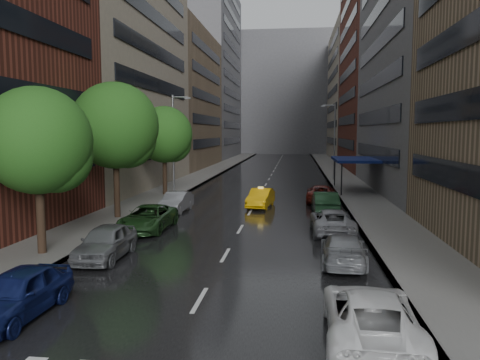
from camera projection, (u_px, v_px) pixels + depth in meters
The scene contains 16 objects.
ground at pixel (169, 354), 12.36m from camera, with size 220.00×220.00×0.00m, color gray.
road at pixel (271, 176), 61.74m from camera, with size 14.00×140.00×0.01m, color black.
sidewalk_left at pixel (204, 175), 62.80m from camera, with size 4.00×140.00×0.15m, color gray.
sidewalk_right at pixel (340, 176), 60.67m from camera, with size 4.00×140.00×0.15m, color gray.
buildings_left at pixel (175, 64), 70.55m from camera, with size 8.00×108.00×38.00m.
buildings_right at pixel (382, 65), 65.03m from camera, with size 8.05×109.10×36.00m.
building_far at pixel (285, 94), 127.25m from camera, with size 40.00×14.00×32.00m, color slate.
tree_near at pixel (37, 141), 21.59m from camera, with size 4.98×4.98×7.94m.
tree_mid at pixel (115, 126), 30.82m from camera, with size 5.72×5.72×9.12m.
tree_far at pixel (164, 135), 42.30m from camera, with size 5.13×5.13×8.17m.
taxi at pixel (261, 198), 36.34m from camera, with size 1.53×4.39×1.45m, color #FFB90D.
parked_cars_left at pixel (128, 230), 24.38m from camera, with size 2.56×24.30×1.58m.
parked_cars_right at pixel (333, 224), 26.16m from camera, with size 2.70×31.79×1.60m.
street_lamp_left at pixel (174, 142), 42.40m from camera, with size 1.74×0.22×9.00m.
street_lamp_right at pixel (334, 140), 55.38m from camera, with size 1.74×0.22×9.00m.
awning at pixel (355, 160), 45.54m from camera, with size 4.00×8.00×3.12m.
Camera 1 is at (3.28, -11.51, 5.86)m, focal length 35.00 mm.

